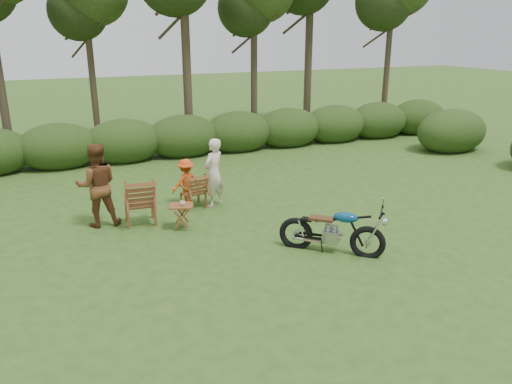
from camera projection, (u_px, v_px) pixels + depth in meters
name	position (u px, v px, depth m)	size (l,w,h in m)	color
ground	(308.00, 262.00, 9.36)	(80.00, 80.00, 0.00)	#284C19
tree_line	(188.00, 39.00, 16.89)	(22.52, 11.62, 8.14)	#33271B
motorcycle	(330.00, 251.00, 9.79)	(1.97, 0.75, 1.12)	#0C66A2
lawn_chair_right	(194.00, 207.00, 12.23)	(0.59, 0.59, 0.87)	brown
lawn_chair_left	(141.00, 223.00, 11.21)	(0.74, 0.74, 1.07)	brown
side_table	(182.00, 217.00, 10.83)	(0.53, 0.45, 0.55)	#5B3616
cup	(183.00, 203.00, 10.72)	(0.12, 0.12, 0.09)	beige
adult_a	(215.00, 206.00, 12.32)	(0.62, 0.40, 1.69)	beige
adult_b	(101.00, 225.00, 11.12)	(0.90, 0.70, 1.85)	brown
child	(187.00, 205.00, 12.38)	(0.75, 0.43, 1.17)	#CF4613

